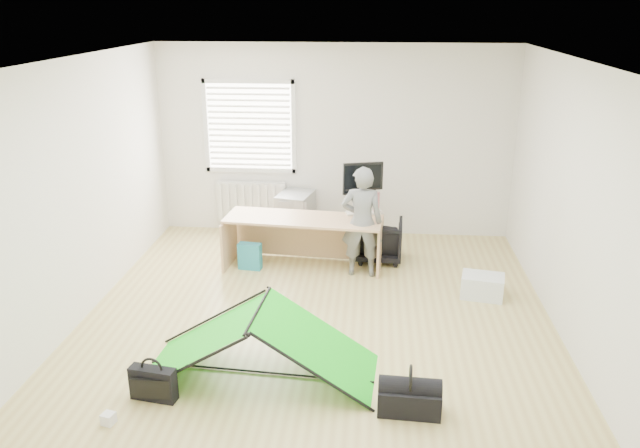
# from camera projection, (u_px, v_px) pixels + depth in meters

# --- Properties ---
(ground) EXTENTS (5.50, 5.50, 0.00)m
(ground) POSITION_uv_depth(u_px,v_px,m) (317.00, 320.00, 6.66)
(ground) COLOR tan
(ground) RESTS_ON ground
(back_wall) EXTENTS (5.00, 0.02, 2.70)m
(back_wall) POSITION_uv_depth(u_px,v_px,m) (334.00, 142.00, 8.79)
(back_wall) COLOR silver
(back_wall) RESTS_ON ground
(window) EXTENTS (1.20, 0.06, 1.20)m
(window) POSITION_uv_depth(u_px,v_px,m) (249.00, 127.00, 8.78)
(window) COLOR silver
(window) RESTS_ON back_wall
(radiator) EXTENTS (1.00, 0.12, 0.60)m
(radiator) POSITION_uv_depth(u_px,v_px,m) (252.00, 202.00, 9.12)
(radiator) COLOR silver
(radiator) RESTS_ON back_wall
(desk) EXTENTS (2.01, 0.79, 0.67)m
(desk) POSITION_uv_depth(u_px,v_px,m) (304.00, 243.00, 7.89)
(desk) COLOR tan
(desk) RESTS_ON ground
(filing_cabinet) EXTENTS (0.55, 0.66, 0.68)m
(filing_cabinet) POSITION_uv_depth(u_px,v_px,m) (296.00, 216.00, 8.86)
(filing_cabinet) COLOR #979A9C
(filing_cabinet) RESTS_ON ground
(monitor_left) EXTENTS (0.43, 0.23, 0.41)m
(monitor_left) POSITION_uv_depth(u_px,v_px,m) (359.00, 197.00, 7.90)
(monitor_left) COLOR black
(monitor_left) RESTS_ON desk
(monitor_right) EXTENTS (0.52, 0.24, 0.49)m
(monitor_right) POSITION_uv_depth(u_px,v_px,m) (363.00, 195.00, 7.88)
(monitor_right) COLOR black
(monitor_right) RESTS_ON desk
(keyboard) EXTENTS (0.48, 0.25, 0.02)m
(keyboard) POSITION_uv_depth(u_px,v_px,m) (364.00, 213.00, 7.93)
(keyboard) COLOR beige
(keyboard) RESTS_ON desk
(thermos) EXTENTS (0.09, 0.09, 0.27)m
(thermos) POSITION_uv_depth(u_px,v_px,m) (377.00, 203.00, 7.92)
(thermos) COLOR #AA5F66
(thermos) RESTS_ON desk
(office_chair) EXTENTS (0.61, 0.62, 0.54)m
(office_chair) POSITION_uv_depth(u_px,v_px,m) (379.00, 240.00, 8.15)
(office_chair) COLOR black
(office_chair) RESTS_ON ground
(person) EXTENTS (0.51, 0.34, 1.38)m
(person) POSITION_uv_depth(u_px,v_px,m) (362.00, 222.00, 7.56)
(person) COLOR slate
(person) RESTS_ON ground
(kite) EXTENTS (2.15, 1.06, 0.65)m
(kite) POSITION_uv_depth(u_px,v_px,m) (259.00, 342.00, 5.60)
(kite) COLOR #13D017
(kite) RESTS_ON ground
(storage_crate) EXTENTS (0.52, 0.41, 0.26)m
(storage_crate) POSITION_uv_depth(u_px,v_px,m) (482.00, 286.00, 7.16)
(storage_crate) COLOR silver
(storage_crate) RESTS_ON ground
(tote_bag) EXTENTS (0.30, 0.16, 0.34)m
(tote_bag) POSITION_uv_depth(u_px,v_px,m) (250.00, 256.00, 7.89)
(tote_bag) COLOR teal
(tote_bag) RESTS_ON ground
(laptop_bag) EXTENTS (0.41, 0.18, 0.30)m
(laptop_bag) POSITION_uv_depth(u_px,v_px,m) (153.00, 384.00, 5.30)
(laptop_bag) COLOR black
(laptop_bag) RESTS_ON ground
(white_box) EXTENTS (0.12, 0.12, 0.10)m
(white_box) POSITION_uv_depth(u_px,v_px,m) (108.00, 419.00, 5.01)
(white_box) COLOR silver
(white_box) RESTS_ON ground
(duffel_bag) EXTENTS (0.53, 0.29, 0.22)m
(duffel_bag) POSITION_uv_depth(u_px,v_px,m) (409.00, 400.00, 5.14)
(duffel_bag) COLOR black
(duffel_bag) RESTS_ON ground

